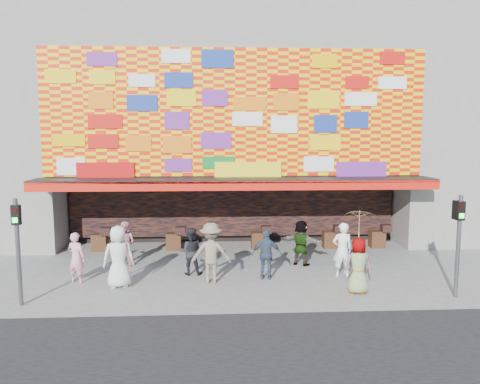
{
  "coord_description": "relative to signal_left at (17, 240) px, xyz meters",
  "views": [
    {
      "loc": [
        -0.81,
        -14.32,
        4.72
      ],
      "look_at": [
        0.08,
        2.0,
        2.7
      ],
      "focal_mm": 35.0,
      "sensor_mm": 36.0,
      "label": 1
    }
  ],
  "objects": [
    {
      "name": "ground",
      "position": [
        6.2,
        1.5,
        -1.86
      ],
      "size": [
        90.0,
        90.0,
        0.0
      ],
      "primitive_type": "plane",
      "color": "slate",
      "rests_on": "ground"
    },
    {
      "name": "shop_building",
      "position": [
        6.2,
        9.68,
        3.37
      ],
      "size": [
        15.2,
        9.4,
        10.0
      ],
      "color": "gray",
      "rests_on": "ground"
    },
    {
      "name": "signal_left",
      "position": [
        0.0,
        0.0,
        0.0
      ],
      "size": [
        0.22,
        0.2,
        3.0
      ],
      "color": "#59595B",
      "rests_on": "ground"
    },
    {
      "name": "signal_right",
      "position": [
        12.4,
        0.0,
        0.0
      ],
      "size": [
        0.22,
        0.2,
        3.0
      ],
      "color": "#59595B",
      "rests_on": "ground"
    },
    {
      "name": "ped_a",
      "position": [
        2.41,
        1.44,
        -0.89
      ],
      "size": [
        1.06,
        0.82,
        1.94
      ],
      "primitive_type": "imported",
      "rotation": [
        0.0,
        0.0,
        3.38
      ],
      "color": "silver",
      "rests_on": "ground"
    },
    {
      "name": "ped_b",
      "position": [
        0.97,
        1.96,
        -1.04
      ],
      "size": [
        0.69,
        0.57,
        1.64
      ],
      "primitive_type": "imported",
      "rotation": [
        0.0,
        0.0,
        2.8
      ],
      "color": "pink",
      "rests_on": "ground"
    },
    {
      "name": "ped_c",
      "position": [
        4.56,
        2.66,
        -1.06
      ],
      "size": [
        0.8,
        0.64,
        1.59
      ],
      "primitive_type": "imported",
      "rotation": [
        0.0,
        0.0,
        3.09
      ],
      "color": "black",
      "rests_on": "ground"
    },
    {
      "name": "ped_d",
      "position": [
        5.26,
        1.76,
        -0.89
      ],
      "size": [
        1.27,
        0.75,
        1.94
      ],
      "primitive_type": "imported",
      "rotation": [
        0.0,
        0.0,
        3.12
      ],
      "color": "#786D57",
      "rests_on": "ground"
    },
    {
      "name": "ped_e",
      "position": [
        7.07,
        2.01,
        -1.03
      ],
      "size": [
        1.01,
        0.5,
        1.65
      ],
      "primitive_type": "imported",
      "rotation": [
        0.0,
        0.0,
        3.04
      ],
      "color": "#324258",
      "rests_on": "ground"
    },
    {
      "name": "ped_f",
      "position": [
        8.51,
        3.6,
        -1.04
      ],
      "size": [
        1.55,
        1.22,
        1.65
      ],
      "primitive_type": "imported",
      "rotation": [
        0.0,
        0.0,
        2.58
      ],
      "color": "gray",
      "rests_on": "ground"
    },
    {
      "name": "ped_g",
      "position": [
        9.64,
        0.48,
        -1.02
      ],
      "size": [
        0.83,
        0.55,
        1.69
      ],
      "primitive_type": "imported",
      "rotation": [
        0.0,
        0.0,
        3.13
      ],
      "color": "gray",
      "rests_on": "ground"
    },
    {
      "name": "ped_h",
      "position": [
        9.61,
        2.12,
        -0.94
      ],
      "size": [
        0.67,
        0.44,
        1.83
      ],
      "primitive_type": "imported",
      "rotation": [
        0.0,
        0.0,
        3.15
      ],
      "color": "white",
      "rests_on": "ground"
    },
    {
      "name": "ped_i",
      "position": [
        2.12,
        3.98,
        -1.06
      ],
      "size": [
        0.91,
        0.78,
        1.61
      ],
      "primitive_type": "imported",
      "rotation": [
        0.0,
        0.0,
        2.89
      ],
      "color": "pink",
      "rests_on": "ground"
    },
    {
      "name": "parasol",
      "position": [
        9.64,
        0.48,
        0.25
      ],
      "size": [
        1.1,
        1.12,
        1.77
      ],
      "color": "#CFB682",
      "rests_on": "ground"
    }
  ]
}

